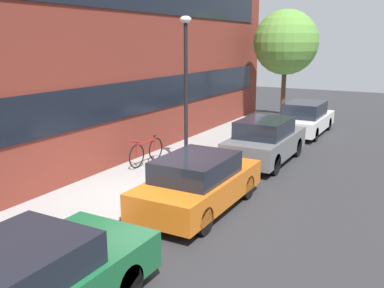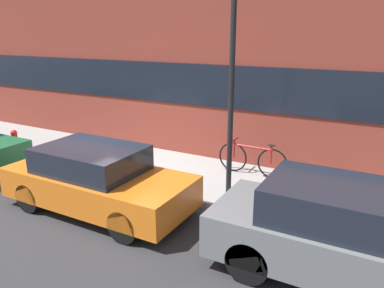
{
  "view_description": "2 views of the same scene",
  "coord_description": "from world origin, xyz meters",
  "px_view_note": "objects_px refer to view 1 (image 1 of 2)",
  "views": [
    {
      "loc": [
        -7.95,
        -5.51,
        3.89
      ],
      "look_at": [
        2.16,
        0.06,
        1.1
      ],
      "focal_mm": 40.0,
      "sensor_mm": 36.0,
      "label": 1
    },
    {
      "loc": [
        5.46,
        -6.22,
        3.5
      ],
      "look_at": [
        2.04,
        0.02,
        1.35
      ],
      "focal_mm": 35.0,
      "sensor_mm": 36.0,
      "label": 2
    }
  ],
  "objects_px": {
    "parked_car_grey": "(265,141)",
    "street_tree": "(286,43)",
    "parked_car_white": "(305,118)",
    "bicycle": "(146,151)",
    "parked_car_orange": "(199,183)",
    "lamp_post": "(186,77)"
  },
  "relations": [
    {
      "from": "parked_car_grey",
      "to": "street_tree",
      "type": "height_order",
      "value": "street_tree"
    },
    {
      "from": "parked_car_white",
      "to": "bicycle",
      "type": "height_order",
      "value": "parked_car_white"
    },
    {
      "from": "parked_car_white",
      "to": "street_tree",
      "type": "xyz_separation_m",
      "value": [
        1.97,
        1.6,
        3.15
      ]
    },
    {
      "from": "parked_car_white",
      "to": "parked_car_orange",
      "type": "bearing_deg",
      "value": -180.0
    },
    {
      "from": "parked_car_white",
      "to": "bicycle",
      "type": "distance_m",
      "value": 8.1
    },
    {
      "from": "parked_car_orange",
      "to": "bicycle",
      "type": "distance_m",
      "value": 3.71
    },
    {
      "from": "parked_car_white",
      "to": "street_tree",
      "type": "distance_m",
      "value": 4.05
    },
    {
      "from": "bicycle",
      "to": "street_tree",
      "type": "xyz_separation_m",
      "value": [
        9.5,
        -1.4,
        3.27
      ]
    },
    {
      "from": "bicycle",
      "to": "lamp_post",
      "type": "xyz_separation_m",
      "value": [
        0.0,
        -1.42,
        2.33
      ]
    },
    {
      "from": "parked_car_orange",
      "to": "parked_car_grey",
      "type": "relative_size",
      "value": 0.99
    },
    {
      "from": "parked_car_white",
      "to": "lamp_post",
      "type": "bearing_deg",
      "value": 168.15
    },
    {
      "from": "parked_car_white",
      "to": "lamp_post",
      "type": "distance_m",
      "value": 8.0
    },
    {
      "from": "parked_car_white",
      "to": "lamp_post",
      "type": "height_order",
      "value": "lamp_post"
    },
    {
      "from": "bicycle",
      "to": "street_tree",
      "type": "distance_m",
      "value": 10.14
    },
    {
      "from": "bicycle",
      "to": "lamp_post",
      "type": "distance_m",
      "value": 2.73
    },
    {
      "from": "parked_car_grey",
      "to": "lamp_post",
      "type": "relative_size",
      "value": 0.88
    },
    {
      "from": "parked_car_orange",
      "to": "parked_car_white",
      "type": "height_order",
      "value": "parked_car_white"
    },
    {
      "from": "parked_car_white",
      "to": "street_tree",
      "type": "height_order",
      "value": "street_tree"
    },
    {
      "from": "street_tree",
      "to": "lamp_post",
      "type": "relative_size",
      "value": 1.18
    },
    {
      "from": "parked_car_grey",
      "to": "bicycle",
      "type": "relative_size",
      "value": 2.22
    },
    {
      "from": "parked_car_white",
      "to": "lamp_post",
      "type": "xyz_separation_m",
      "value": [
        -7.52,
        1.58,
        2.22
      ]
    },
    {
      "from": "parked_car_white",
      "to": "bicycle",
      "type": "xyz_separation_m",
      "value": [
        -7.52,
        3.0,
        -0.11
      ]
    }
  ]
}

